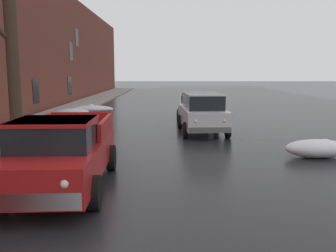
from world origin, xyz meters
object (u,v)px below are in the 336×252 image
Objects in this scene: suv_white_parked_kerbside_close at (203,111)px; sedan_silver_parked_kerbside_mid at (195,105)px; bare_tree_second_along_sidewalk at (12,43)px; pickup_truck_red_approaching_near_lane at (63,153)px.

sedan_silver_parked_kerbside_mid is (0.01, 5.78, -0.23)m from suv_white_parked_kerbside_close.
bare_tree_second_along_sidewalk is 5.85m from pickup_truck_red_approaching_near_lane.
suv_white_parked_kerbside_close is at bearing 28.93° from bare_tree_second_along_sidewalk.
suv_white_parked_kerbside_close is 5.79m from sedan_silver_parked_kerbside_mid.
bare_tree_second_along_sidewalk reaches higher than sedan_silver_parked_kerbside_mid.
suv_white_parked_kerbside_close is (4.07, 8.08, 0.10)m from pickup_truck_red_approaching_near_lane.
pickup_truck_red_approaching_near_lane is 9.05m from suv_white_parked_kerbside_close.
pickup_truck_red_approaching_near_lane is 1.18× the size of sedan_silver_parked_kerbside_mid.
pickup_truck_red_approaching_near_lane is 1.18× the size of suv_white_parked_kerbside_close.
pickup_truck_red_approaching_near_lane reaches higher than sedan_silver_parked_kerbside_mid.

